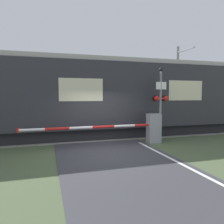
% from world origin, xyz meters
% --- Properties ---
extents(ground_plane, '(80.00, 80.00, 0.00)m').
position_xyz_m(ground_plane, '(0.00, 0.00, 0.00)').
color(ground_plane, '#475638').
extents(track_bed, '(36.00, 3.20, 0.13)m').
position_xyz_m(track_bed, '(0.00, 3.36, 0.02)').
color(track_bed, gray).
rests_on(track_bed, ground_plane).
extents(train, '(20.55, 3.11, 4.16)m').
position_xyz_m(train, '(-0.78, 3.36, 2.13)').
color(train, black).
rests_on(train, ground_plane).
extents(crossing_barrier, '(6.34, 0.44, 1.38)m').
position_xyz_m(crossing_barrier, '(2.02, 0.91, 0.72)').
color(crossing_barrier, gray).
rests_on(crossing_barrier, ground_plane).
extents(signal_post, '(0.79, 0.26, 3.58)m').
position_xyz_m(signal_post, '(2.95, 1.07, 2.04)').
color(signal_post, gray).
rests_on(signal_post, ground_plane).
extents(catenary_pole, '(0.20, 1.90, 5.68)m').
position_xyz_m(catenary_pole, '(6.63, 5.27, 2.99)').
color(catenary_pole, slate).
rests_on(catenary_pole, ground_plane).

